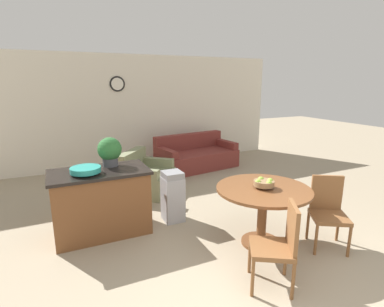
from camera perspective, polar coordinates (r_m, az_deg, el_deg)
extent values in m
cube|color=silver|center=(7.59, -12.10, 7.88)|extent=(8.00, 0.06, 2.70)
cylinder|color=black|center=(7.46, -14.05, 12.74)|extent=(0.36, 0.02, 0.36)
cylinder|color=white|center=(7.45, -14.03, 12.74)|extent=(0.29, 0.01, 0.29)
cylinder|color=brown|center=(4.19, 12.90, -16.10)|extent=(0.50, 0.50, 0.04)
cylinder|color=brown|center=(4.02, 13.19, -11.53)|extent=(0.12, 0.12, 0.70)
cylinder|color=brown|center=(3.88, 13.48, -6.64)|extent=(1.19, 1.19, 0.03)
cylinder|color=brown|center=(3.22, 11.47, -22.30)|extent=(0.04, 0.04, 0.39)
cylinder|color=brown|center=(3.54, 10.94, -18.66)|extent=(0.04, 0.04, 0.39)
cylinder|color=brown|center=(3.28, 18.70, -22.07)|extent=(0.04, 0.04, 0.39)
cylinder|color=brown|center=(3.59, 17.39, -18.55)|extent=(0.04, 0.04, 0.39)
cube|color=brown|center=(3.28, 14.87, -17.11)|extent=(0.58, 0.58, 0.05)
cube|color=brown|center=(3.20, 18.61, -13.08)|extent=(0.24, 0.35, 0.46)
cylinder|color=brown|center=(4.18, 27.77, -14.68)|extent=(0.04, 0.04, 0.39)
cylinder|color=brown|center=(4.06, 22.54, -14.99)|extent=(0.04, 0.04, 0.39)
cylinder|color=brown|center=(4.50, 26.02, -12.45)|extent=(0.04, 0.04, 0.39)
cylinder|color=brown|center=(4.39, 21.18, -12.64)|extent=(0.04, 0.04, 0.39)
cube|color=brown|center=(4.19, 24.68, -10.94)|extent=(0.58, 0.58, 0.05)
cube|color=brown|center=(4.26, 24.25, -6.77)|extent=(0.35, 0.24, 0.46)
cylinder|color=olive|center=(3.87, 13.50, -6.19)|extent=(0.10, 0.10, 0.03)
cylinder|color=olive|center=(3.85, 13.54, -5.51)|extent=(0.26, 0.26, 0.07)
sphere|color=#8CB738|center=(3.89, 14.68, -5.10)|extent=(0.08, 0.08, 0.08)
sphere|color=#8CB738|center=(3.92, 12.98, -4.85)|extent=(0.08, 0.08, 0.08)
sphere|color=#8CB738|center=(3.80, 12.46, -5.39)|extent=(0.08, 0.08, 0.08)
sphere|color=#8CB738|center=(3.79, 14.49, -5.57)|extent=(0.08, 0.08, 0.08)
cube|color=brown|center=(4.35, -16.87, -9.10)|extent=(1.24, 0.67, 0.87)
cube|color=black|center=(4.20, -17.30, -3.39)|extent=(1.30, 0.73, 0.04)
cylinder|color=teal|center=(4.10, -19.56, -3.55)|extent=(0.13, 0.13, 0.02)
cylinder|color=teal|center=(4.08, -19.61, -2.92)|extent=(0.38, 0.38, 0.07)
cylinder|color=#4C4C51|center=(4.37, -15.27, -1.53)|extent=(0.21, 0.21, 0.12)
sphere|color=#2D6B33|center=(4.33, -15.42, 0.81)|extent=(0.33, 0.33, 0.33)
cube|color=#9E9EA3|center=(4.57, -3.68, -8.67)|extent=(0.29, 0.30, 0.68)
cube|color=gray|center=(4.44, -3.75, -4.07)|extent=(0.28, 0.29, 0.09)
cube|color=maroon|center=(7.30, 0.98, -1.15)|extent=(2.01, 1.22, 0.42)
cube|color=maroon|center=(7.51, -0.62, 2.38)|extent=(1.90, 0.49, 0.37)
cube|color=maroon|center=(6.84, -4.99, -1.49)|extent=(0.29, 0.89, 0.59)
cube|color=maroon|center=(7.78, 6.22, 0.35)|extent=(0.29, 0.89, 0.59)
cube|color=#7A7F5B|center=(5.79, -8.39, -5.39)|extent=(1.22, 1.24, 0.40)
cube|color=#7A7F5B|center=(5.81, -11.42, -1.39)|extent=(0.74, 0.82, 0.39)
cube|color=#7A7F5B|center=(5.42, -10.09, -5.81)|extent=(0.66, 0.59, 0.57)
cube|color=#7A7F5B|center=(6.11, -6.93, -3.46)|extent=(0.66, 0.59, 0.57)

